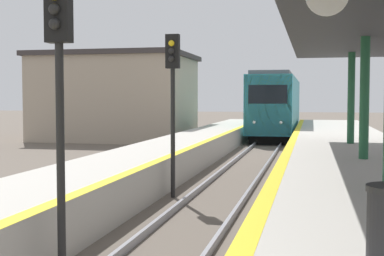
# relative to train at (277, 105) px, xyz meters

# --- Properties ---
(train) EXTENTS (2.67, 16.40, 4.23)m
(train) POSITION_rel_train_xyz_m (0.00, 0.00, 0.00)
(train) COLOR black
(train) RESTS_ON ground
(signal_near) EXTENTS (0.36, 0.31, 4.35)m
(signal_near) POSITION_rel_train_xyz_m (-1.12, -30.70, 0.90)
(signal_near) COLOR black
(signal_near) RESTS_ON ground
(signal_mid) EXTENTS (0.36, 0.31, 4.35)m
(signal_mid) POSITION_rel_train_xyz_m (-1.23, -23.96, 0.90)
(signal_mid) COLOR black
(signal_mid) RESTS_ON ground
(station_canopy) EXTENTS (4.13, 20.70, 3.58)m
(station_canopy) POSITION_rel_train_xyz_m (3.81, -24.84, 2.21)
(station_canopy) COLOR #1E5133
(station_canopy) RESTS_ON platform_right
(station_building) EXTENTS (9.59, 7.75, 5.49)m
(station_building) POSITION_rel_train_xyz_m (-9.93, -5.10, 0.61)
(station_building) COLOR tan
(station_building) RESTS_ON ground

